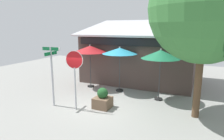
% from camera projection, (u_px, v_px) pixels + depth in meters
% --- Properties ---
extents(ground_plane, '(28.00, 28.00, 0.10)m').
position_uv_depth(ground_plane, '(100.00, 107.00, 9.96)').
color(ground_plane, gray).
extents(cafe_building, '(7.99, 5.39, 4.46)m').
position_uv_depth(cafe_building, '(140.00, 57.00, 14.48)').
color(cafe_building, '#473833').
rests_on(cafe_building, ground).
extents(street_sign_post, '(0.97, 0.91, 2.94)m').
position_uv_depth(street_sign_post, '(52.00, 70.00, 9.59)').
color(street_sign_post, '#A8AAB2').
rests_on(street_sign_post, ground).
extents(stop_sign, '(0.82, 0.19, 2.82)m').
position_uv_depth(stop_sign, '(75.00, 69.00, 9.04)').
color(stop_sign, '#A8AAB2').
rests_on(stop_sign, ground).
extents(patio_umbrella_crimson_left, '(2.24, 2.24, 2.77)m').
position_uv_depth(patio_umbrella_crimson_left, '(90.00, 49.00, 12.64)').
color(patio_umbrella_crimson_left, black).
rests_on(patio_umbrella_crimson_left, ground).
extents(patio_umbrella_teal_center, '(2.09, 2.09, 2.73)m').
position_uv_depth(patio_umbrella_teal_center, '(120.00, 51.00, 11.76)').
color(patio_umbrella_teal_center, black).
rests_on(patio_umbrella_teal_center, ground).
extents(patio_umbrella_forest_green_right, '(2.02, 2.02, 2.77)m').
position_uv_depth(patio_umbrella_forest_green_right, '(161.00, 55.00, 10.26)').
color(patio_umbrella_forest_green_right, black).
rests_on(patio_umbrella_forest_green_right, ground).
extents(shade_tree, '(4.94, 4.43, 6.80)m').
position_uv_depth(shade_tree, '(213.00, 10.00, 7.55)').
color(shade_tree, brown).
rests_on(shade_tree, ground).
extents(sidewalk_planter, '(0.80, 0.80, 1.01)m').
position_uv_depth(sidewalk_planter, '(103.00, 100.00, 9.61)').
color(sidewalk_planter, brown).
rests_on(sidewalk_planter, ground).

